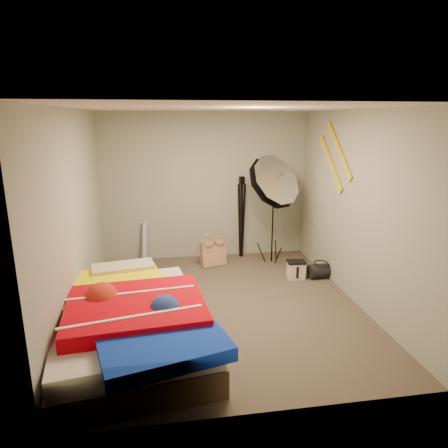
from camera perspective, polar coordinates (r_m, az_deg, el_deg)
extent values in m
plane|color=brown|center=(5.36, -0.05, -11.57)|extent=(4.00, 4.00, 0.00)
plane|color=silver|center=(4.80, -0.06, 16.25)|extent=(4.00, 4.00, 0.00)
plane|color=gray|center=(6.87, -2.67, 5.35)|extent=(3.50, 0.00, 3.50)
plane|color=gray|center=(3.06, 5.85, -7.02)|extent=(3.50, 0.00, 3.50)
plane|color=gray|center=(4.97, -20.40, 0.73)|extent=(0.00, 4.00, 4.00)
plane|color=gray|center=(5.47, 18.37, 2.14)|extent=(0.00, 4.00, 4.00)
cube|color=tan|center=(6.65, -1.58, -4.20)|extent=(0.46, 0.30, 0.44)
cylinder|color=#5282D7|center=(6.95, -11.32, -2.57)|extent=(0.13, 0.21, 0.67)
cube|color=silver|center=(6.26, 10.25, -6.52)|extent=(0.27, 0.21, 0.26)
cylinder|color=black|center=(6.36, 13.62, -6.52)|extent=(0.38, 0.25, 0.22)
cube|color=gold|center=(5.90, 16.09, 10.08)|extent=(0.02, 0.91, 0.78)
cube|color=gold|center=(6.14, 14.98, 8.44)|extent=(0.02, 0.91, 0.78)
cube|color=#4D3524|center=(4.50, -13.08, -15.47)|extent=(1.79, 2.33, 0.28)
cube|color=beige|center=(4.39, -13.26, -12.83)|extent=(1.74, 2.28, 0.19)
cube|color=#F1ED01|center=(4.76, -15.77, -8.89)|extent=(1.36, 1.25, 0.15)
cube|color=#B90412|center=(4.18, -12.48, -11.81)|extent=(1.44, 1.25, 0.17)
cube|color=#1038C8|center=(3.65, -8.87, -16.40)|extent=(1.24, 1.09, 0.13)
cube|color=#CE8D8F|center=(5.15, -14.19, -6.45)|extent=(0.79, 0.47, 0.15)
cylinder|color=black|center=(6.74, 6.97, 0.61)|extent=(0.03, 0.03, 1.48)
cube|color=black|center=(6.60, 7.16, 6.44)|extent=(0.07, 0.07, 0.09)
cone|color=silver|center=(6.42, 6.85, 5.79)|extent=(0.93, 1.03, 1.08)
cylinder|color=black|center=(6.97, 2.50, 0.43)|extent=(0.05, 0.05, 1.30)
cube|color=black|center=(6.82, 2.57, 6.25)|extent=(0.09, 0.09, 0.13)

